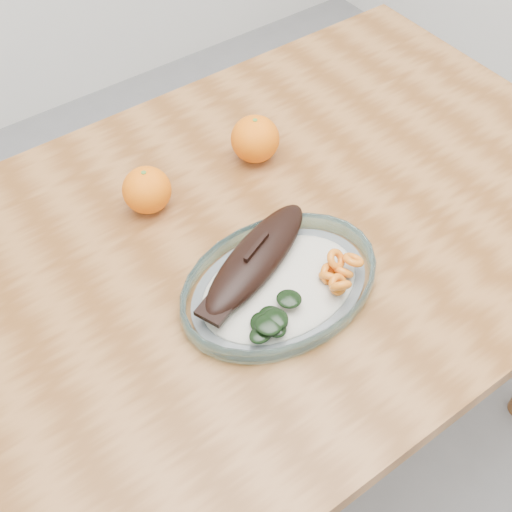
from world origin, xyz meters
The scene contains 5 objects.
ground centered at (0.00, 0.00, 0.00)m, with size 3.00×3.00×0.00m, color slate.
dining_table centered at (0.00, 0.00, 0.65)m, with size 1.20×0.80×0.75m.
plated_meal centered at (-0.08, -0.11, 0.77)m, with size 0.57×0.56×0.08m.
orange_left centered at (-0.15, 0.15, 0.79)m, with size 0.08×0.08×0.08m, color #F96005.
orange_right centered at (0.06, 0.15, 0.79)m, with size 0.08×0.08×0.08m, color #F96005.
Camera 1 is at (-0.44, -0.55, 1.51)m, focal length 45.00 mm.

